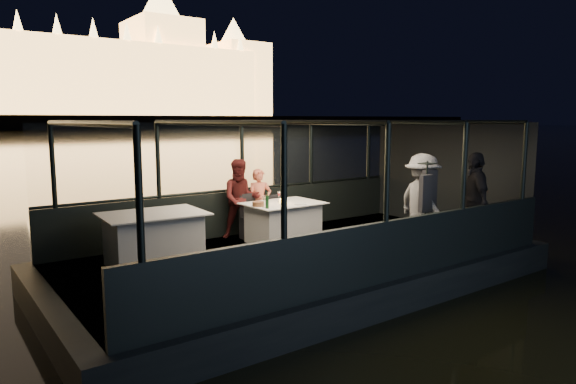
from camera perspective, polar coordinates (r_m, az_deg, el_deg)
boat_hull at (r=9.31m, az=1.47°, el=-9.77°), size 8.60×4.40×1.00m
boat_deck at (r=9.17m, az=1.48°, el=-6.92°), size 8.00×4.00×0.04m
gunwale_port at (r=10.69m, az=-5.04°, el=-2.21°), size 8.00×0.08×0.90m
gunwale_starboard at (r=7.61m, az=10.73°, el=-6.54°), size 8.00×0.08×0.90m
cabin_glass_port at (r=10.54m, az=-5.12°, el=3.95°), size 8.00×0.02×1.40m
cabin_glass_starboard at (r=7.41m, az=10.96°, el=2.10°), size 8.00×0.02×1.40m
cabin_roof_glass at (r=8.86m, az=1.53°, el=7.73°), size 8.00×4.00×0.02m
end_wall_fore at (r=7.27m, az=-24.43°, el=-2.18°), size 0.02×4.00×2.30m
end_wall_aft at (r=11.79m, az=17.14°, el=1.86°), size 0.02×4.00×2.30m
canopy_ribs at (r=8.94m, az=1.50°, el=0.34°), size 8.00×4.00×2.30m
dining_table_central at (r=9.91m, az=-0.52°, el=-3.38°), size 1.47×1.07×0.77m
dining_table_aft at (r=8.65m, az=-14.66°, el=-5.34°), size 1.67×1.25×0.86m
chair_port_left at (r=10.15m, az=-3.90°, el=-2.74°), size 0.41×0.41×0.88m
chair_port_right at (r=10.41m, az=-0.85°, el=-2.46°), size 0.41×0.41×0.82m
coat_stand at (r=9.22m, az=15.07°, el=-1.27°), size 0.52×0.44×1.65m
person_woman_coral at (r=10.39m, az=-3.19°, el=-0.81°), size 0.57×0.47×1.37m
person_man_maroon at (r=10.17m, az=-5.23°, el=-1.03°), size 0.93×0.84×1.58m
passenger_stripe at (r=9.58m, az=14.66°, el=-1.21°), size 0.91×1.26×1.75m
passenger_dark at (r=9.89m, az=19.98°, el=-1.15°), size 0.97×1.10×1.78m
wine_bottle at (r=9.20m, az=-2.33°, el=-0.92°), size 0.08×0.08×0.29m
bread_basket at (r=9.46m, az=-3.31°, el=-1.35°), size 0.29×0.29×0.09m
amber_candle at (r=9.77m, az=-0.81°, el=-1.04°), size 0.07×0.07×0.08m
plate_near at (r=9.67m, az=1.40°, el=-1.33°), size 0.32×0.32×0.02m
plate_far at (r=9.51m, az=-3.46°, el=-1.50°), size 0.28×0.28×0.01m
wine_glass_white at (r=9.30m, az=-2.68°, el=-1.17°), size 0.09×0.09×0.21m
wine_glass_red at (r=9.89m, az=-1.01°, el=-0.60°), size 0.09×0.09×0.20m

